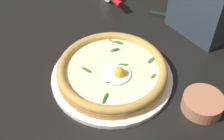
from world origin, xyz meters
TOP-DOWN VIEW (x-y plane):
  - ground_plane at (0.00, 0.00)m, footprint 2.40×2.40m
  - pizza_plate at (0.05, 0.01)m, footprint 0.33×0.33m
  - pizza at (0.05, 0.01)m, footprint 0.30×0.30m
  - side_bowl at (0.18, -0.20)m, footprint 0.10×0.10m
  - table_knife at (0.38, 0.13)m, footprint 0.16×0.20m

SIDE VIEW (x-z plane):
  - ground_plane at x=0.00m, z-range -0.03..0.00m
  - table_knife at x=0.38m, z-range 0.00..0.01m
  - pizza_plate at x=0.05m, z-range 0.00..0.01m
  - side_bowl at x=0.18m, z-range 0.00..0.04m
  - pizza at x=0.05m, z-range 0.00..0.06m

